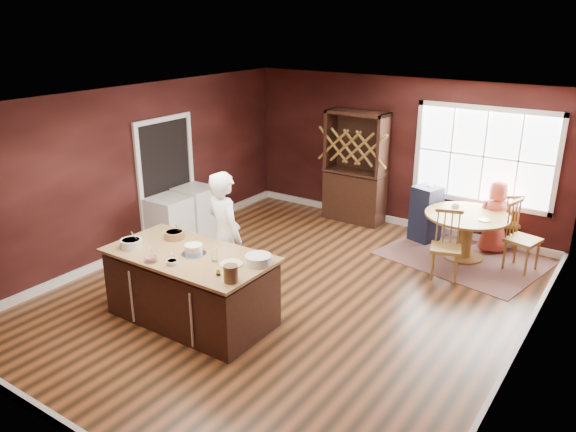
# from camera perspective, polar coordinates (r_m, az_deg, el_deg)

# --- Properties ---
(room_shell) EXTENTS (7.00, 7.00, 7.00)m
(room_shell) POSITION_cam_1_polar(r_m,az_deg,el_deg) (7.42, 0.40, 1.22)
(room_shell) COLOR brown
(room_shell) RESTS_ON ground
(window) EXTENTS (2.36, 0.10, 1.66)m
(window) POSITION_cam_1_polar(r_m,az_deg,el_deg) (9.87, 19.28, 5.74)
(window) COLOR white
(window) RESTS_ON room_shell
(doorway) EXTENTS (0.08, 1.26, 2.13)m
(doorway) POSITION_cam_1_polar(r_m,az_deg,el_deg) (9.80, -12.19, 3.44)
(doorway) COLOR white
(doorway) RESTS_ON room_shell
(kitchen_island) EXTENTS (2.13, 1.12, 0.92)m
(kitchen_island) POSITION_cam_1_polar(r_m,az_deg,el_deg) (7.28, -9.80, -7.24)
(kitchen_island) COLOR #372015
(kitchen_island) RESTS_ON ground
(dining_table) EXTENTS (1.32, 1.32, 0.75)m
(dining_table) POSITION_cam_1_polar(r_m,az_deg,el_deg) (9.34, 17.65, -1.08)
(dining_table) COLOR brown
(dining_table) RESTS_ON ground
(baker) EXTENTS (0.77, 0.63, 1.81)m
(baker) POSITION_cam_1_polar(r_m,az_deg,el_deg) (7.58, -6.41, -2.08)
(baker) COLOR white
(baker) RESTS_ON ground
(layer_cake) EXTENTS (0.31, 0.31, 0.13)m
(layer_cake) POSITION_cam_1_polar(r_m,az_deg,el_deg) (7.02, -9.56, -3.39)
(layer_cake) COLOR white
(layer_cake) RESTS_ON kitchen_island
(bowl_blue) EXTENTS (0.27, 0.27, 0.11)m
(bowl_blue) POSITION_cam_1_polar(r_m,az_deg,el_deg) (7.41, -15.64, -2.70)
(bowl_blue) COLOR white
(bowl_blue) RESTS_ON kitchen_island
(bowl_yellow) EXTENTS (0.26, 0.26, 0.10)m
(bowl_yellow) POSITION_cam_1_polar(r_m,az_deg,el_deg) (7.56, -11.47, -1.90)
(bowl_yellow) COLOR #935A36
(bowl_yellow) RESTS_ON kitchen_island
(bowl_pink) EXTENTS (0.17, 0.17, 0.06)m
(bowl_pink) POSITION_cam_1_polar(r_m,az_deg,el_deg) (6.93, -13.77, -4.29)
(bowl_pink) COLOR silver
(bowl_pink) RESTS_ON kitchen_island
(bowl_olive) EXTENTS (0.14, 0.14, 0.05)m
(bowl_olive) POSITION_cam_1_polar(r_m,az_deg,el_deg) (6.80, -11.69, -4.64)
(bowl_olive) COLOR beige
(bowl_olive) RESTS_ON kitchen_island
(drinking_glass) EXTENTS (0.08, 0.08, 0.16)m
(drinking_glass) POSITION_cam_1_polar(r_m,az_deg,el_deg) (6.78, -7.48, -3.95)
(drinking_glass) COLOR silver
(drinking_glass) RESTS_ON kitchen_island
(dinner_plate) EXTENTS (0.28, 0.28, 0.02)m
(dinner_plate) POSITION_cam_1_polar(r_m,az_deg,el_deg) (6.70, -5.79, -4.87)
(dinner_plate) COLOR beige
(dinner_plate) RESTS_ON kitchen_island
(white_tub) EXTENTS (0.32, 0.32, 0.11)m
(white_tub) POSITION_cam_1_polar(r_m,az_deg,el_deg) (6.68, -3.04, -4.44)
(white_tub) COLOR silver
(white_tub) RESTS_ON kitchen_island
(stoneware_crock) EXTENTS (0.16, 0.16, 0.20)m
(stoneware_crock) POSITION_cam_1_polar(r_m,az_deg,el_deg) (6.25, -5.83, -5.84)
(stoneware_crock) COLOR brown
(stoneware_crock) RESTS_ON kitchen_island
(toy_figurine) EXTENTS (0.05, 0.05, 0.09)m
(toy_figurine) POSITION_cam_1_polar(r_m,az_deg,el_deg) (6.43, -7.10, -5.67)
(toy_figurine) COLOR #E1DB07
(toy_figurine) RESTS_ON kitchen_island
(rug) EXTENTS (2.66, 2.23, 0.01)m
(rug) POSITION_cam_1_polar(r_m,az_deg,el_deg) (9.53, 17.33, -4.05)
(rug) COLOR brown
(rug) RESTS_ON ground
(chair_east) EXTENTS (0.54, 0.55, 1.09)m
(chair_east) POSITION_cam_1_polar(r_m,az_deg,el_deg) (9.20, 22.82, -1.97)
(chair_east) COLOR brown
(chair_east) RESTS_ON ground
(chair_south) EXTENTS (0.54, 0.52, 1.03)m
(chair_south) POSITION_cam_1_polar(r_m,az_deg,el_deg) (8.58, 15.76, -2.89)
(chair_south) COLOR brown
(chair_south) RESTS_ON ground
(chair_north) EXTENTS (0.57, 0.57, 1.00)m
(chair_north) POSITION_cam_1_polar(r_m,az_deg,el_deg) (9.96, 21.07, -0.40)
(chair_north) COLOR brown
(chair_north) RESTS_ON ground
(seated_woman) EXTENTS (0.71, 0.61, 1.22)m
(seated_woman) POSITION_cam_1_polar(r_m,az_deg,el_deg) (9.74, 20.32, -0.06)
(seated_woman) COLOR #C34C3F
(seated_woman) RESTS_ON ground
(high_chair) EXTENTS (0.51, 0.51, 1.01)m
(high_chair) POSITION_cam_1_polar(r_m,az_deg,el_deg) (9.91, 13.82, 0.33)
(high_chair) COLOR #1A1E36
(high_chair) RESTS_ON ground
(toddler) EXTENTS (0.18, 0.14, 0.26)m
(toddler) POSITION_cam_1_polar(r_m,az_deg,el_deg) (9.78, 14.26, 1.90)
(toddler) COLOR #8CA5BF
(toddler) RESTS_ON high_chair
(table_plate) EXTENTS (0.19, 0.19, 0.01)m
(table_plate) POSITION_cam_1_polar(r_m,az_deg,el_deg) (9.07, 19.32, -0.38)
(table_plate) COLOR beige
(table_plate) RESTS_ON dining_table
(table_cup) EXTENTS (0.13, 0.13, 0.10)m
(table_cup) POSITION_cam_1_polar(r_m,az_deg,el_deg) (9.39, 16.65, 0.87)
(table_cup) COLOR silver
(table_cup) RESTS_ON dining_table
(hutch) EXTENTS (1.13, 0.47, 2.08)m
(hutch) POSITION_cam_1_polar(r_m,az_deg,el_deg) (10.53, 6.88, 4.95)
(hutch) COLOR #372112
(hutch) RESTS_ON ground
(washer) EXTENTS (0.60, 0.59, 0.88)m
(washer) POSITION_cam_1_polar(r_m,az_deg,el_deg) (9.55, -11.93, -0.70)
(washer) COLOR white
(washer) RESTS_ON ground
(dryer) EXTENTS (0.62, 0.60, 0.89)m
(dryer) POSITION_cam_1_polar(r_m,az_deg,el_deg) (9.97, -9.32, 0.41)
(dryer) COLOR silver
(dryer) RESTS_ON ground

